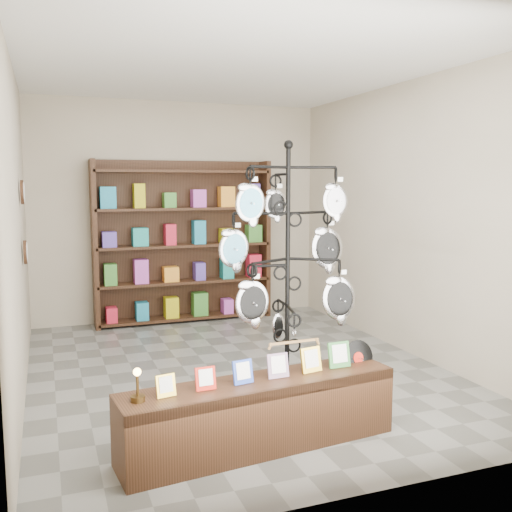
{
  "coord_description": "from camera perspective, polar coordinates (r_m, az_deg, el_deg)",
  "views": [
    {
      "loc": [
        -1.77,
        -5.33,
        1.87
      ],
      "look_at": [
        -0.17,
        -1.0,
        1.3
      ],
      "focal_mm": 40.0,
      "sensor_mm": 36.0,
      "label": 1
    }
  ],
  "objects": [
    {
      "name": "ground",
      "position": [
        5.92,
        -1.91,
        -11.31
      ],
      "size": [
        5.0,
        5.0,
        0.0
      ],
      "primitive_type": "plane",
      "color": "slate",
      "rests_on": "ground"
    },
    {
      "name": "room_envelope",
      "position": [
        5.62,
        -1.99,
        6.9
      ],
      "size": [
        5.0,
        5.0,
        5.0
      ],
      "color": "#B8AA94",
      "rests_on": "ground"
    },
    {
      "name": "display_tree",
      "position": [
        4.56,
        3.19,
        -0.33
      ],
      "size": [
        1.14,
        0.98,
        2.22
      ],
      "rotation": [
        0.0,
        0.0,
        -0.06
      ],
      "color": "black",
      "rests_on": "ground"
    },
    {
      "name": "front_shelf",
      "position": [
        4.21,
        0.47,
        -15.5
      ],
      "size": [
        2.07,
        0.63,
        0.72
      ],
      "rotation": [
        0.0,
        0.0,
        0.11
      ],
      "color": "black",
      "rests_on": "ground"
    },
    {
      "name": "back_shelving",
      "position": [
        7.87,
        -7.25,
        0.93
      ],
      "size": [
        2.42,
        0.36,
        2.2
      ],
      "color": "black",
      "rests_on": "ground"
    },
    {
      "name": "wall_clocks",
      "position": [
        6.14,
        -22.21,
        3.13
      ],
      "size": [
        0.03,
        0.24,
        0.84
      ],
      "color": "black",
      "rests_on": "ground"
    }
  ]
}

